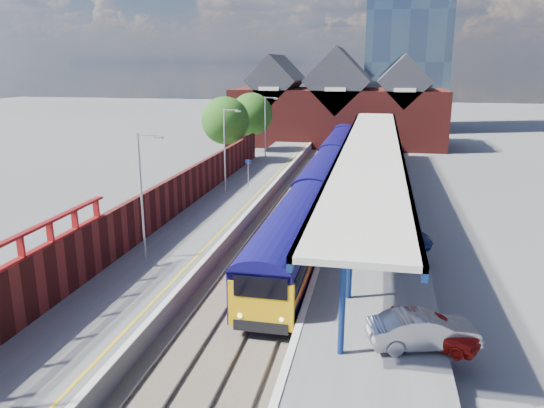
% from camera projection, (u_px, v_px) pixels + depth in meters
% --- Properties ---
extents(ground, '(240.00, 240.00, 0.00)m').
position_uv_depth(ground, '(313.00, 186.00, 51.48)').
color(ground, '#5B5B5E').
rests_on(ground, ground).
extents(ballast_bed, '(6.00, 76.00, 0.06)m').
position_uv_depth(ballast_bed, '(298.00, 214.00, 42.00)').
color(ballast_bed, '#473D33').
rests_on(ballast_bed, ground).
extents(rails, '(4.51, 76.00, 0.14)m').
position_uv_depth(rails, '(298.00, 212.00, 41.97)').
color(rails, slate).
rests_on(rails, ground).
extents(left_platform, '(5.00, 76.00, 1.00)m').
position_uv_depth(left_platform, '(231.00, 204.00, 42.93)').
color(left_platform, '#565659').
rests_on(left_platform, ground).
extents(right_platform, '(6.00, 76.00, 1.00)m').
position_uv_depth(right_platform, '(375.00, 212.00, 40.73)').
color(right_platform, '#565659').
rests_on(right_platform, ground).
extents(coping_left, '(0.30, 76.00, 0.05)m').
position_uv_depth(coping_left, '(259.00, 199.00, 42.34)').
color(coping_left, silver).
rests_on(coping_left, left_platform).
extents(coping_right, '(0.30, 76.00, 0.05)m').
position_uv_depth(coping_right, '(338.00, 203.00, 41.14)').
color(coping_right, silver).
rests_on(coping_right, right_platform).
extents(yellow_line, '(0.14, 76.00, 0.01)m').
position_uv_depth(yellow_line, '(252.00, 199.00, 42.46)').
color(yellow_line, yellow).
rests_on(yellow_line, left_platform).
extents(train, '(2.99, 65.93, 3.45)m').
position_uv_depth(train, '(332.00, 160.00, 53.20)').
color(train, '#100C57').
rests_on(train, ground).
extents(canopy, '(4.50, 52.00, 4.48)m').
position_uv_depth(canopy, '(372.00, 147.00, 41.45)').
color(canopy, navy).
rests_on(canopy, right_platform).
extents(lamp_post_b, '(1.48, 0.18, 7.00)m').
position_uv_depth(lamp_post_b, '(143.00, 189.00, 28.68)').
color(lamp_post_b, '#A5A8AA').
rests_on(lamp_post_b, left_platform).
extents(lamp_post_c, '(1.48, 0.18, 7.00)m').
position_uv_depth(lamp_post_c, '(226.00, 145.00, 43.83)').
color(lamp_post_c, '#A5A8AA').
rests_on(lamp_post_c, left_platform).
extents(lamp_post_d, '(1.48, 0.18, 7.00)m').
position_uv_depth(lamp_post_d, '(266.00, 124.00, 58.98)').
color(lamp_post_d, '#A5A8AA').
rests_on(lamp_post_d, left_platform).
extents(platform_sign, '(0.55, 0.08, 2.50)m').
position_uv_depth(platform_sign, '(248.00, 169.00, 46.06)').
color(platform_sign, '#A5A8AA').
rests_on(platform_sign, left_platform).
extents(brick_wall, '(0.35, 50.00, 3.86)m').
position_uv_depth(brick_wall, '(169.00, 199.00, 36.80)').
color(brick_wall, '#571917').
rests_on(brick_wall, left_platform).
extents(station_building, '(30.00, 12.12, 13.78)m').
position_uv_depth(station_building, '(338.00, 107.00, 76.59)').
color(station_building, '#571917').
rests_on(station_building, ground).
extents(glass_tower, '(14.20, 14.20, 40.30)m').
position_uv_depth(glass_tower, '(409.00, 12.00, 91.71)').
color(glass_tower, slate).
rests_on(glass_tower, ground).
extents(tree_near, '(5.20, 5.20, 8.10)m').
position_uv_depth(tree_near, '(227.00, 122.00, 57.67)').
color(tree_near, '#382314').
rests_on(tree_near, ground).
extents(tree_far, '(5.20, 5.20, 8.10)m').
position_uv_depth(tree_far, '(253.00, 115.00, 65.06)').
color(tree_far, '#382314').
rests_on(tree_far, ground).
extents(parked_car_red, '(4.00, 2.87, 1.26)m').
position_uv_depth(parked_car_red, '(431.00, 328.00, 20.54)').
color(parked_car_red, '#A3130D').
rests_on(parked_car_red, right_platform).
extents(parked_car_silver, '(4.45, 2.58, 1.39)m').
position_uv_depth(parked_car_silver, '(423.00, 330.00, 20.27)').
color(parked_car_silver, '#9A999E').
rests_on(parked_car_silver, right_platform).
extents(parked_car_dark, '(4.33, 1.85, 1.24)m').
position_uv_depth(parked_car_dark, '(386.00, 214.00, 36.01)').
color(parked_car_dark, black).
rests_on(parked_car_dark, right_platform).
extents(parked_car_blue, '(4.83, 2.90, 1.25)m').
position_uv_depth(parked_car_blue, '(394.00, 236.00, 31.43)').
color(parked_car_blue, navy).
rests_on(parked_car_blue, right_platform).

